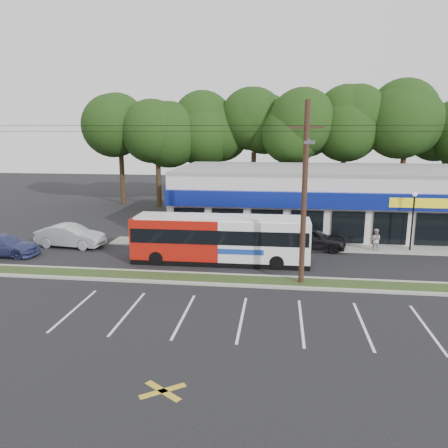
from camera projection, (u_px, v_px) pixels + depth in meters
name	position (u px, v px, depth m)	size (l,w,h in m)	color
ground	(246.00, 288.00, 23.88)	(120.00, 120.00, 0.00)	black
grass_strip	(248.00, 281.00, 24.84)	(40.00, 1.60, 0.12)	#283917
curb_south	(246.00, 286.00, 24.01)	(40.00, 0.25, 0.14)	#9E9E93
curb_north	(249.00, 276.00, 25.66)	(40.00, 0.25, 0.14)	#9E9E93
sidewalk	(324.00, 247.00, 31.99)	(32.00, 2.20, 0.10)	#9E9E93
strip_mall	(323.00, 198.00, 38.08)	(25.00, 12.55, 5.30)	beige
utility_pole	(301.00, 188.00, 23.29)	(50.00, 2.77, 10.00)	black
lamp_post	(413.00, 215.00, 30.50)	(0.30, 0.30, 4.25)	black
tree_line	(303.00, 131.00, 46.84)	(46.76, 6.76, 11.83)	black
metrobus	(220.00, 238.00, 28.15)	(11.46, 2.51, 3.08)	#AC160D
car_dark	(311.00, 238.00, 31.46)	(2.01, 4.99, 1.70)	black
car_silver	(70.00, 236.00, 32.16)	(1.75, 5.02, 1.65)	#A6A8AE
car_blue	(3.00, 245.00, 29.97)	(2.03, 4.99, 1.45)	navy
pedestrian_a	(306.00, 241.00, 30.76)	(0.59, 0.39, 1.61)	silver
pedestrian_b	(375.00, 240.00, 30.91)	(0.81, 0.63, 1.66)	#BBACA8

